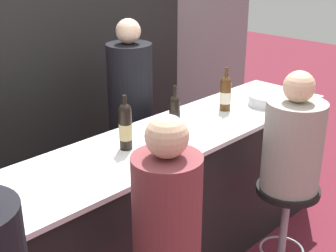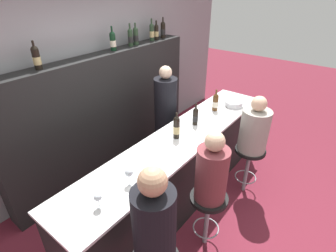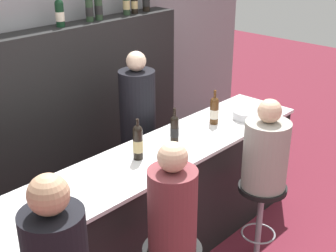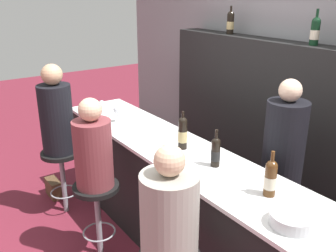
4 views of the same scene
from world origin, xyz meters
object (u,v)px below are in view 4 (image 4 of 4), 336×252
bar_stool_middle (97,201)px  handbag (54,188)px  wine_bottle_counter_1 (216,152)px  bar_stool_left (62,165)px  wine_bottle_backbar_1 (315,31)px  guest_seated_middle (93,150)px  wine_glass_0 (102,104)px  guest_seated_left (56,115)px  guest_seated_right (169,212)px  wine_bottle_counter_2 (270,178)px  wine_bottle_backbar_0 (230,22)px  bartender (280,181)px  wine_bottle_counter_0 (183,133)px  metal_bowl (292,219)px  wine_glass_1 (117,110)px

bar_stool_middle → handbag: (-1.22, 0.00, -0.45)m
wine_bottle_counter_1 → bar_stool_left: wine_bottle_counter_1 is taller
handbag → wine_bottle_backbar_1: bearing=46.6°
guest_seated_middle → handbag: guest_seated_middle is taller
wine_glass_0 → handbag: 1.16m
guest_seated_left → bar_stool_middle: (0.84, -0.00, -0.54)m
guest_seated_right → handbag: 2.46m
wine_bottle_counter_2 → wine_glass_0: size_ratio=2.22×
wine_bottle_backbar_0 → bar_stool_middle: wine_bottle_backbar_0 is taller
handbag → guest_seated_right: bearing=0.0°
wine_bottle_counter_2 → guest_seated_right: bearing=-105.9°
wine_bottle_backbar_1 → guest_seated_right: size_ratio=0.42×
wine_bottle_counter_2 → guest_seated_right: (-0.19, -0.66, -0.11)m
wine_bottle_counter_2 → bar_stool_left: wine_bottle_counter_2 is taller
bar_stool_left → bartender: 2.15m
bar_stool_middle → bar_stool_left: bearing=180.0°
wine_bottle_counter_2 → wine_bottle_backbar_1: 1.62m
wine_bottle_backbar_0 → bar_stool_middle: 2.39m
wine_bottle_counter_0 → guest_seated_right: guest_seated_right is taller
wine_bottle_backbar_0 → handbag: wine_bottle_backbar_0 is taller
wine_glass_0 → guest_seated_left: size_ratio=0.16×
wine_bottle_counter_0 → guest_seated_left: size_ratio=0.37×
wine_bottle_backbar_1 → guest_seated_left: wine_bottle_backbar_1 is taller
wine_bottle_counter_0 → handbag: size_ratio=1.25×
wine_bottle_counter_1 → metal_bowl: size_ratio=1.14×
metal_bowl → bar_stool_left: (-2.39, -0.51, -0.48)m
wine_bottle_counter_2 → wine_glass_1: wine_bottle_counter_2 is taller
metal_bowl → bar_stool_left: 2.49m
wine_bottle_counter_1 → wine_glass_0: (-1.66, -0.13, -0.02)m
bar_stool_middle → handbag: bar_stool_middle is taller
wine_bottle_counter_1 → wine_bottle_backbar_0: 1.91m
bartender → wine_glass_0: bearing=-158.1°
wine_bottle_counter_0 → wine_glass_1: bearing=-171.7°
wine_bottle_counter_0 → bar_stool_middle: 0.94m
wine_bottle_counter_0 → bar_stool_middle: wine_bottle_counter_0 is taller
guest_seated_right → wine_glass_0: bearing=165.2°
guest_seated_left → bartender: (1.73, 1.26, -0.34)m
handbag → metal_bowl: bearing=10.4°
wine_bottle_counter_1 → guest_seated_left: size_ratio=0.33×
wine_bottle_counter_0 → guest_seated_right: size_ratio=0.44×
bar_stool_middle → guest_seated_middle: 0.47m
wine_glass_0 → guest_seated_left: (0.08, -0.53, 0.00)m
wine_glass_1 → guest_seated_middle: size_ratio=0.22×
metal_bowl → bar_stool_left: metal_bowl is taller
wine_bottle_backbar_1 → wine_glass_1: 1.97m
wine_bottle_counter_2 → bar_stool_left: bearing=-162.6°
wine_bottle_backbar_1 → guest_seated_left: size_ratio=0.35×
wine_glass_0 → bartender: 1.98m
wine_glass_0 → metal_bowl: wine_glass_0 is taller
wine_bottle_counter_1 → guest_seated_middle: (-0.74, -0.66, -0.08)m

